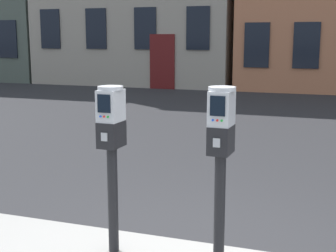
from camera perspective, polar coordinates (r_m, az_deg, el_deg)
The scene contains 2 objects.
parking_meter_near_kerb at distance 4.14m, azimuth -6.73°, elevation -1.61°, with size 0.23×0.26×1.48m.
parking_meter_twin_adjacent at distance 3.82m, azimuth 6.29°, elevation -2.34°, with size 0.23×0.26×1.51m.
Camera 1 is at (1.06, -3.87, 2.03)m, focal length 51.31 mm.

